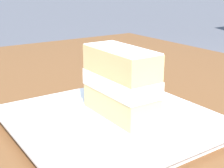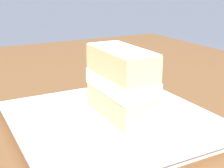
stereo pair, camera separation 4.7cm
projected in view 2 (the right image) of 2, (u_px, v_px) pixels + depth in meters
name	position (u px, v px, depth m)	size (l,w,h in m)	color
dessert_plate	(112.00, 121.00, 0.49)	(0.29, 0.29, 0.02)	white
cake_slice	(121.00, 83.00, 0.48)	(0.13, 0.06, 0.10)	#E0C17A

